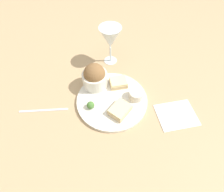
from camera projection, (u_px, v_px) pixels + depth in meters
name	position (u px, v px, depth m)	size (l,w,h in m)	color
ground_plane	(112.00, 101.00, 0.71)	(4.00, 4.00, 0.00)	tan
dinner_plate	(112.00, 100.00, 0.70)	(0.28, 0.28, 0.01)	silver
salad_bowl	(94.00, 77.00, 0.70)	(0.10, 0.10, 0.11)	silver
sauce_ramekin	(136.00, 95.00, 0.68)	(0.06, 0.06, 0.04)	beige
cheese_toast_near	(120.00, 110.00, 0.65)	(0.09, 0.08, 0.03)	#D1B27F
cheese_toast_far	(118.00, 83.00, 0.73)	(0.09, 0.09, 0.03)	#D1B27F
wine_glass	(110.00, 38.00, 0.75)	(0.10, 0.10, 0.18)	silver
garnish	(91.00, 105.00, 0.66)	(0.03, 0.03, 0.03)	#477533
napkin	(177.00, 115.00, 0.67)	(0.19, 0.18, 0.01)	white
fork	(44.00, 110.00, 0.68)	(0.15, 0.12, 0.01)	silver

